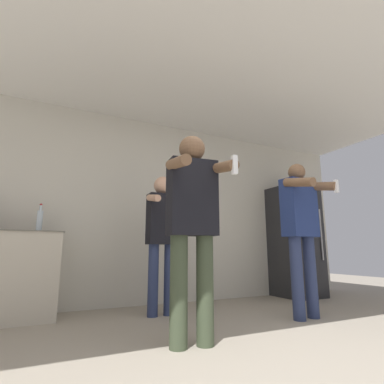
% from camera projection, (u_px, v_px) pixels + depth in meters
% --- Properties ---
extents(wall_back, '(7.00, 0.06, 2.55)m').
position_uv_depth(wall_back, '(147.00, 209.00, 4.18)').
color(wall_back, beige).
rests_on(wall_back, ground_plane).
extents(ceiling_slab, '(7.00, 3.17, 0.05)m').
position_uv_depth(ceiling_slab, '(189.00, 75.00, 3.24)').
color(ceiling_slab, silver).
rests_on(ceiling_slab, wall_back).
extents(refrigerator, '(0.62, 0.69, 1.73)m').
position_uv_depth(refrigerator, '(295.00, 240.00, 4.81)').
color(refrigerator, '#262628').
rests_on(refrigerator, ground_plane).
extents(bottle_tall_gin, '(0.06, 0.06, 0.31)m').
position_uv_depth(bottle_tall_gin, '(40.00, 220.00, 3.24)').
color(bottle_tall_gin, silver).
rests_on(bottle_tall_gin, counter).
extents(person_woman_foreground, '(0.49, 0.55, 1.65)m').
position_uv_depth(person_woman_foreground, '(193.00, 218.00, 2.38)').
color(person_woman_foreground, '#38422D').
rests_on(person_woman_foreground, ground_plane).
extents(person_man_side, '(0.51, 0.49, 1.68)m').
position_uv_depth(person_man_side, '(301.00, 223.00, 3.30)').
color(person_man_side, navy).
rests_on(person_man_side, ground_plane).
extents(person_spectator_back, '(0.41, 0.43, 1.57)m').
position_uv_depth(person_spectator_back, '(162.00, 230.00, 3.45)').
color(person_spectator_back, navy).
rests_on(person_spectator_back, ground_plane).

